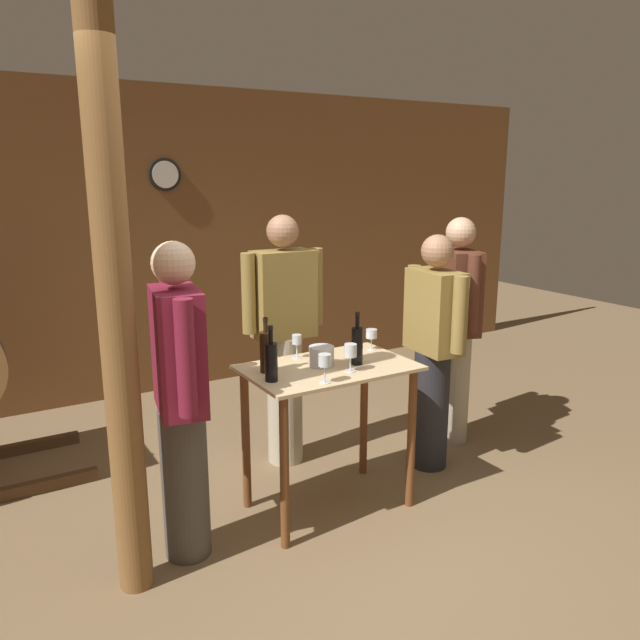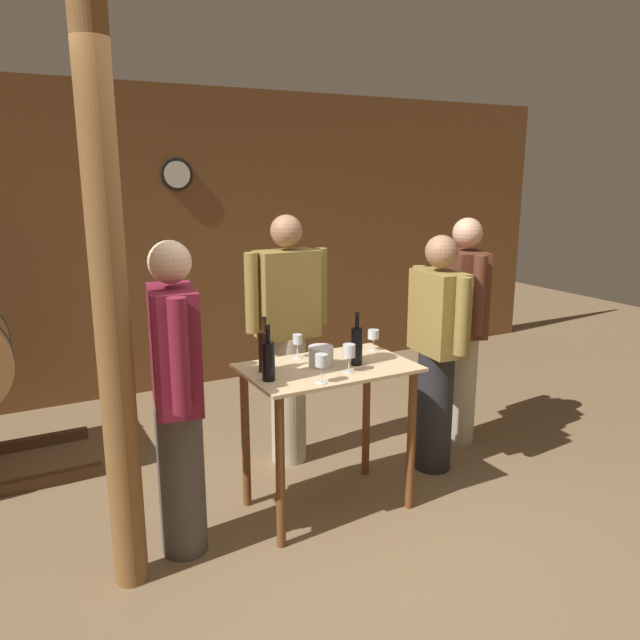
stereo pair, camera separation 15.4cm
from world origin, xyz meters
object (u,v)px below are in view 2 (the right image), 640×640
(wine_bottle_center, at_px, (357,345))
(wine_glass_near_center, at_px, (297,341))
(wine_glass_far_side, at_px, (373,335))
(ice_bucket, at_px, (321,356))
(wine_bottle_far_left, at_px, (268,360))
(wine_glass_near_left, at_px, (321,361))
(person_visitor_with_scarf, at_px, (288,335))
(person_host, at_px, (437,350))
(wine_glass_near_right, at_px, (349,352))
(person_visitor_bearded, at_px, (463,328))
(wooden_post, at_px, (111,314))
(person_visitor_near_door, at_px, (177,395))
(wine_bottle_left, at_px, (265,350))

(wine_bottle_center, distance_m, wine_glass_near_center, 0.37)
(wine_glass_near_center, xyz_separation_m, wine_glass_far_side, (0.49, -0.08, -0.01))
(wine_glass_near_center, distance_m, ice_bucket, 0.22)
(wine_bottle_far_left, xyz_separation_m, wine_glass_near_left, (0.23, -0.17, 0.00))
(ice_bucket, height_order, person_visitor_with_scarf, person_visitor_with_scarf)
(wine_glass_near_center, bearing_deg, wine_glass_near_left, -101.11)
(wine_glass_near_center, bearing_deg, person_host, -7.51)
(wine_bottle_center, height_order, wine_glass_far_side, wine_bottle_center)
(wine_glass_near_right, distance_m, wine_glass_far_side, 0.47)
(person_visitor_with_scarf, bearing_deg, person_visitor_bearded, -14.82)
(person_visitor_with_scarf, bearing_deg, wooden_post, -146.59)
(person_visitor_near_door, bearing_deg, ice_bucket, 3.39)
(person_host, bearing_deg, wine_bottle_far_left, -172.18)
(wine_glass_far_side, height_order, person_visitor_with_scarf, person_visitor_with_scarf)
(wine_glass_near_left, distance_m, wine_glass_near_center, 0.48)
(ice_bucket, distance_m, person_visitor_near_door, 0.85)
(person_visitor_bearded, bearing_deg, wine_glass_near_left, -158.03)
(wine_bottle_left, xyz_separation_m, ice_bucket, (0.32, -0.06, -0.07))
(person_host, bearing_deg, wooden_post, -172.94)
(wine_bottle_far_left, height_order, person_visitor_bearded, person_visitor_bearded)
(wooden_post, distance_m, wine_bottle_left, 0.93)
(wine_bottle_far_left, distance_m, wine_glass_far_side, 0.84)
(person_visitor_near_door, bearing_deg, wine_bottle_left, 11.90)
(wine_bottle_center, distance_m, person_visitor_bearded, 1.22)
(person_visitor_bearded, bearing_deg, person_visitor_near_door, -170.06)
(wine_glass_near_left, bearing_deg, wine_glass_near_right, 22.66)
(wine_glass_near_left, relative_size, person_visitor_near_door, 0.10)
(person_visitor_with_scarf, height_order, person_visitor_near_door, person_visitor_with_scarf)
(wine_bottle_left, xyz_separation_m, wine_glass_near_center, (0.28, 0.15, -0.02))
(person_visitor_bearded, bearing_deg, wooden_post, -168.57)
(wine_glass_near_center, bearing_deg, wine_bottle_left, -151.53)
(wine_glass_near_right, height_order, wine_glass_far_side, wine_glass_near_right)
(person_visitor_with_scarf, xyz_separation_m, person_visitor_near_door, (-0.95, -0.71, -0.03))
(wine_glass_near_right, distance_m, person_host, 0.88)
(wine_glass_near_right, relative_size, person_visitor_bearded, 0.10)
(person_host, relative_size, person_visitor_near_door, 0.96)
(wine_bottle_left, relative_size, wine_glass_near_left, 1.97)
(wine_bottle_left, relative_size, wine_bottle_center, 1.00)
(wine_bottle_far_left, bearing_deg, wine_bottle_center, 1.50)
(wooden_post, xyz_separation_m, wine_bottle_far_left, (0.79, 0.08, -0.35))
(wooden_post, distance_m, wine_glass_far_side, 1.67)
(wine_bottle_far_left, bearing_deg, person_visitor_bearded, 13.97)
(wooden_post, distance_m, wine_bottle_center, 1.40)
(wine_bottle_center, bearing_deg, person_host, 12.61)
(person_host, bearing_deg, wine_glass_near_center, 172.49)
(person_visitor_with_scarf, bearing_deg, wine_bottle_far_left, -121.89)
(wine_glass_near_center, xyz_separation_m, person_visitor_near_door, (-0.81, -0.26, -0.12))
(wine_bottle_far_left, bearing_deg, wine_glass_near_left, -37.19)
(ice_bucket, xyz_separation_m, person_visitor_with_scarf, (0.10, 0.66, -0.04))
(wine_bottle_far_left, xyz_separation_m, person_visitor_bearded, (1.70, 0.42, -0.12))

